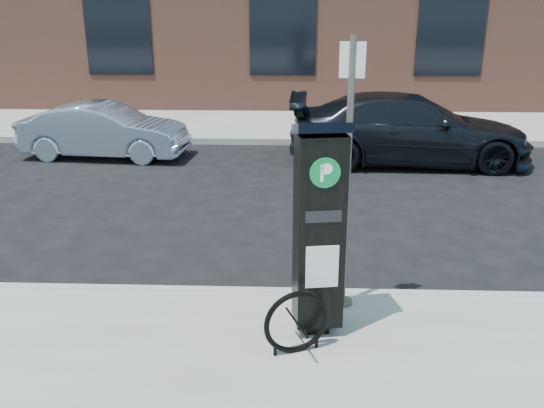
{
  "coord_description": "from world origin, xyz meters",
  "views": [
    {
      "loc": [
        0.35,
        -6.02,
        3.29
      ],
      "look_at": [
        0.11,
        0.5,
        1.03
      ],
      "focal_mm": 38.0,
      "sensor_mm": 36.0,
      "label": 1
    }
  ],
  "objects_px": {
    "sign_pole": "(347,180)",
    "car_silver": "(104,131)",
    "car_dark": "(409,129)",
    "parking_kiosk": "(319,228)",
    "bike_rack": "(296,323)"
  },
  "relations": [
    {
      "from": "bike_rack",
      "to": "car_silver",
      "type": "height_order",
      "value": "car_silver"
    },
    {
      "from": "car_silver",
      "to": "car_dark",
      "type": "relative_size",
      "value": 0.72
    },
    {
      "from": "parking_kiosk",
      "to": "sign_pole",
      "type": "relative_size",
      "value": 0.76
    },
    {
      "from": "sign_pole",
      "to": "bike_rack",
      "type": "relative_size",
      "value": 4.45
    },
    {
      "from": "parking_kiosk",
      "to": "car_dark",
      "type": "bearing_deg",
      "value": 64.13
    },
    {
      "from": "bike_rack",
      "to": "car_silver",
      "type": "distance_m",
      "value": 9.0
    },
    {
      "from": "car_silver",
      "to": "parking_kiosk",
      "type": "bearing_deg",
      "value": -143.94
    },
    {
      "from": "sign_pole",
      "to": "car_silver",
      "type": "bearing_deg",
      "value": 131.77
    },
    {
      "from": "sign_pole",
      "to": "car_dark",
      "type": "relative_size",
      "value": 0.56
    },
    {
      "from": "car_dark",
      "to": "parking_kiosk",
      "type": "bearing_deg",
      "value": 164.6
    },
    {
      "from": "bike_rack",
      "to": "car_silver",
      "type": "xyz_separation_m",
      "value": [
        -4.32,
        7.9,
        0.15
      ]
    },
    {
      "from": "sign_pole",
      "to": "car_silver",
      "type": "height_order",
      "value": "sign_pole"
    },
    {
      "from": "car_silver",
      "to": "car_dark",
      "type": "bearing_deg",
      "value": -87.04
    },
    {
      "from": "sign_pole",
      "to": "car_silver",
      "type": "distance_m",
      "value": 8.5
    },
    {
      "from": "bike_rack",
      "to": "sign_pole",
      "type": "bearing_deg",
      "value": 41.73
    }
  ]
}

